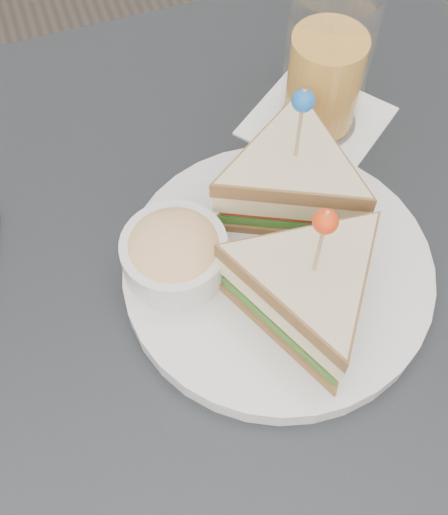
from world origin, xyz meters
TOP-DOWN VIEW (x-y plane):
  - ground_plane at (0.00, 0.00)m, footprint 3.50×3.50m
  - table at (0.00, 0.00)m, footprint 0.80×0.80m
  - plate_meal at (0.06, 0.01)m, footprint 0.37×0.37m
  - drink_set at (0.17, 0.17)m, footprint 0.18×0.18m

SIDE VIEW (x-z plane):
  - ground_plane at x=0.00m, z-range 0.00..0.00m
  - table at x=0.00m, z-range 0.30..1.05m
  - plate_meal at x=0.06m, z-range 0.71..0.88m
  - drink_set at x=0.17m, z-range 0.74..0.91m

